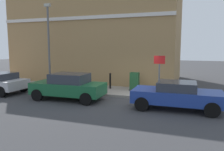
% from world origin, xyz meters
% --- Properties ---
extents(ground, '(80.00, 80.00, 0.00)m').
position_xyz_m(ground, '(0.00, 0.00, 0.00)').
color(ground, '#38383A').
extents(sidewalk, '(2.77, 30.00, 0.15)m').
position_xyz_m(sidewalk, '(1.81, 6.00, 0.07)').
color(sidewalk, gray).
rests_on(sidewalk, ground).
extents(corner_building, '(7.94, 13.45, 7.33)m').
position_xyz_m(corner_building, '(7.12, 4.72, 3.67)').
color(corner_building, '#9E7A4C').
rests_on(corner_building, ground).
extents(car_blue, '(1.89, 4.03, 1.29)m').
position_xyz_m(car_blue, '(-0.89, -2.40, 0.68)').
color(car_blue, navy).
rests_on(car_blue, ground).
extents(car_green, '(1.88, 4.01, 1.46)m').
position_xyz_m(car_green, '(-0.93, 3.28, 0.75)').
color(car_green, '#195933').
rests_on(car_green, ground).
extents(utility_cabinet, '(0.46, 0.61, 1.15)m').
position_xyz_m(utility_cabinet, '(2.11, 0.33, 0.68)').
color(utility_cabinet, '#1E4C28').
rests_on(utility_cabinet, sidewalk).
extents(bollard_near_cabinet, '(0.14, 0.14, 1.04)m').
position_xyz_m(bollard_near_cabinet, '(2.21, 2.00, 0.70)').
color(bollard_near_cabinet, black).
rests_on(bollard_near_cabinet, sidewalk).
extents(bollard_far_kerb, '(0.14, 0.14, 1.04)m').
position_xyz_m(bollard_far_kerb, '(0.68, 3.36, 0.70)').
color(bollard_far_kerb, black).
rests_on(bollard_far_kerb, sidewalk).
extents(street_sign, '(0.08, 0.60, 2.30)m').
position_xyz_m(street_sign, '(0.74, -1.37, 1.66)').
color(street_sign, '#59595B').
rests_on(street_sign, sidewalk).
extents(lamppost, '(0.20, 0.44, 5.72)m').
position_xyz_m(lamppost, '(1.98, 6.56, 3.30)').
color(lamppost, '#59595B').
rests_on(lamppost, sidewalk).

